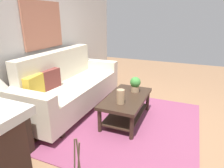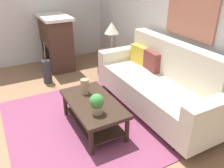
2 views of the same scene
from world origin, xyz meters
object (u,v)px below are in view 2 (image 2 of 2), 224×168
Objects in this scene: tabletop_vase at (85,86)px; table_lamp at (112,29)px; throw_pillow_maroon at (152,61)px; coffee_table at (93,109)px; potted_plant_tabletop at (97,103)px; floor_vase at (47,72)px; throw_pillow_mustard at (139,54)px; side_table at (112,64)px; fireplace at (56,42)px; couch at (158,85)px; framed_painting at (191,10)px.

tabletop_vase is 0.38× the size of table_lamp.
throw_pillow_maroon is 0.33× the size of coffee_table.
floor_vase is (-2.05, -0.14, -0.34)m from potted_plant_tabletop.
table_lamp is at bearing -171.36° from throw_pillow_maroon.
throw_pillow_mustard is 0.64× the size of side_table.
fireplace is (-1.04, -0.83, -0.41)m from table_lamp.
side_table is (-1.09, -0.17, -0.40)m from throw_pillow_maroon.
couch is 5.03× the size of floor_vase.
throw_pillow_mustard is at bearing 53.12° from floor_vase.
table_lamp is at bearing -178.39° from couch.
coffee_table is 5.06× the size of tabletop_vase.
potted_plant_tabletop is at bearing 3.91° from floor_vase.
throw_pillow_mustard is 1.66× the size of tabletop_vase.
table_lamp reaches higher than throw_pillow_maroon.
couch is 1.46m from side_table.
framed_painting is at bearing 19.20° from side_table.
couch is 1.10m from coffee_table.
fireplace is (-2.14, -1.00, -0.09)m from throw_pillow_maroon.
coffee_table is at bearing 6.54° from floor_vase.
tabletop_vase is 2.22m from fireplace.
coffee_table is 2.39× the size of floor_vase.
framed_painting reaches higher than throw_pillow_maroon.
couch is at bearing 1.61° from table_lamp.
throw_pillow_mustard and throw_pillow_maroon have the same top height.
tabletop_vase is 0.39× the size of side_table.
framed_painting reaches higher than potted_plant_tabletop.
throw_pillow_mustard is 2.04m from fireplace.
table_lamp is (-1.71, 1.12, 0.42)m from potted_plant_tabletop.
coffee_table is at bearing -60.06° from throw_pillow_mustard.
framed_painting is (-0.00, 0.47, 1.08)m from couch.
couch is at bearing -9.77° from throw_pillow_mustard.
couch is at bearing 19.22° from fireplace.
couch is at bearing 88.81° from coffee_table.
couch reaches higher than side_table.
coffee_table is (-0.02, -1.10, -0.12)m from couch.
side_table is (-1.71, 1.12, -0.29)m from potted_plant_tabletop.
fireplace is (-2.75, 0.29, 0.02)m from potted_plant_tabletop.
throw_pillow_maroon is 1.23m from tabletop_vase.
fireplace reaches higher than throw_pillow_mustard.
table_lamp is at bearing 38.52° from fireplace.
throw_pillow_mustard reaches higher than side_table.
throw_pillow_maroon is 0.97m from framed_painting.
tabletop_vase is at bearing -100.71° from framed_painting.
tabletop_vase is (-0.30, -1.10, 0.11)m from couch.
throw_pillow_mustard is at bearing 12.82° from side_table.
side_table is at bearing 143.62° from coffee_table.
floor_vase is at bearing -31.32° from fireplace.
table_lamp is at bearing 146.76° from potted_plant_tabletop.
throw_pillow_maroon is at bearing 44.85° from floor_vase.
couch is 0.78m from throw_pillow_mustard.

